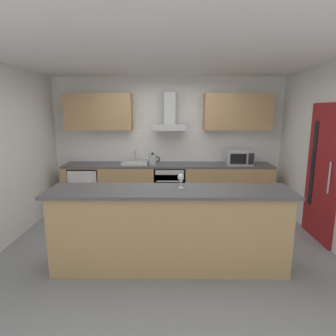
# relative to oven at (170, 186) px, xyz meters

# --- Properties ---
(ground) EXTENTS (5.63, 4.68, 0.02)m
(ground) POSITION_rel_oven_xyz_m (-0.04, -1.49, -0.47)
(ground) COLOR gray
(ceiling) EXTENTS (5.63, 4.68, 0.02)m
(ceiling) POSITION_rel_oven_xyz_m (-0.04, -1.49, 2.15)
(ceiling) COLOR white
(wall_back) EXTENTS (5.63, 0.12, 2.60)m
(wall_back) POSITION_rel_oven_xyz_m (-0.04, 0.41, 0.84)
(wall_back) COLOR white
(wall_back) RESTS_ON ground
(wall_left) EXTENTS (0.12, 4.68, 2.60)m
(wall_left) POSITION_rel_oven_xyz_m (-2.41, -1.49, 0.84)
(wall_left) COLOR white
(wall_left) RESTS_ON ground
(wall_right) EXTENTS (0.12, 4.68, 2.60)m
(wall_right) POSITION_rel_oven_xyz_m (2.34, -1.49, 0.84)
(wall_right) COLOR white
(wall_right) RESTS_ON ground
(backsplash_tile) EXTENTS (3.94, 0.02, 0.66)m
(backsplash_tile) POSITION_rel_oven_xyz_m (-0.04, 0.33, 0.77)
(backsplash_tile) COLOR white
(counter_back) EXTENTS (4.08, 0.60, 0.90)m
(counter_back) POSITION_rel_oven_xyz_m (-0.04, 0.03, -0.01)
(counter_back) COLOR tan
(counter_back) RESTS_ON ground
(counter_island) EXTENTS (2.92, 0.64, 1.02)m
(counter_island) POSITION_rel_oven_xyz_m (0.01, -2.24, 0.05)
(counter_island) COLOR tan
(counter_island) RESTS_ON ground
(upper_cabinets) EXTENTS (4.02, 0.32, 0.70)m
(upper_cabinets) POSITION_rel_oven_xyz_m (-0.04, 0.18, 1.45)
(upper_cabinets) COLOR tan
(side_door) EXTENTS (0.08, 0.85, 2.05)m
(side_door) POSITION_rel_oven_xyz_m (2.26, -1.36, 0.57)
(side_door) COLOR maroon
(side_door) RESTS_ON ground
(oven) EXTENTS (0.60, 0.62, 0.80)m
(oven) POSITION_rel_oven_xyz_m (0.00, 0.00, 0.00)
(oven) COLOR slate
(oven) RESTS_ON ground
(refrigerator) EXTENTS (0.58, 0.60, 0.85)m
(refrigerator) POSITION_rel_oven_xyz_m (-1.66, -0.00, -0.03)
(refrigerator) COLOR white
(refrigerator) RESTS_ON ground
(microwave) EXTENTS (0.50, 0.38, 0.30)m
(microwave) POSITION_rel_oven_xyz_m (1.35, -0.03, 0.59)
(microwave) COLOR #B7BABC
(microwave) RESTS_ON counter_back
(sink) EXTENTS (0.50, 0.40, 0.26)m
(sink) POSITION_rel_oven_xyz_m (-0.68, 0.01, 0.47)
(sink) COLOR silver
(sink) RESTS_ON counter_back
(kettle) EXTENTS (0.29, 0.15, 0.24)m
(kettle) POSITION_rel_oven_xyz_m (-0.33, -0.03, 0.55)
(kettle) COLOR #B7BABC
(kettle) RESTS_ON counter_back
(range_hood) EXTENTS (0.62, 0.45, 0.72)m
(range_hood) POSITION_rel_oven_xyz_m (0.00, 0.13, 1.33)
(range_hood) COLOR #B7BABC
(wine_glass) EXTENTS (0.08, 0.08, 0.18)m
(wine_glass) POSITION_rel_oven_xyz_m (0.14, -2.16, 0.68)
(wine_glass) COLOR silver
(wine_glass) RESTS_ON counter_island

